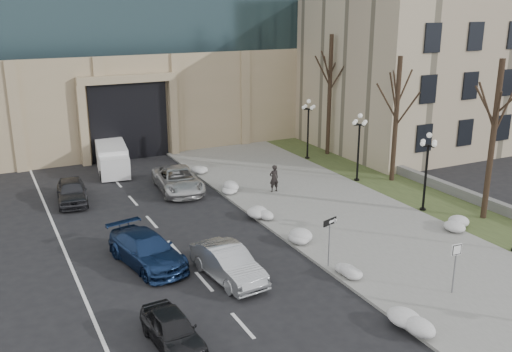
# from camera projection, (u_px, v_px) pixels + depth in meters

# --- Properties ---
(sidewalk) EXTENTS (9.00, 40.00, 0.12)m
(sidewalk) POSITION_uv_depth(u_px,v_px,m) (340.00, 215.00, 32.81)
(sidewalk) COLOR gray
(sidewalk) RESTS_ON ground
(curb) EXTENTS (0.30, 40.00, 0.14)m
(curb) POSITION_uv_depth(u_px,v_px,m) (271.00, 228.00, 30.88)
(curb) COLOR gray
(curb) RESTS_ON ground
(grass_strip) EXTENTS (4.00, 40.00, 0.10)m
(grass_strip) POSITION_uv_depth(u_px,v_px,m) (427.00, 199.00, 35.59)
(grass_strip) COLOR #394723
(grass_strip) RESTS_ON ground
(stone_wall) EXTENTS (0.50, 30.00, 0.70)m
(stone_wall) POSITION_uv_depth(u_px,v_px,m) (429.00, 181.00, 38.07)
(stone_wall) COLOR slate
(stone_wall) RESTS_ON ground
(classical_building) EXTENTS (22.00, 18.12, 12.00)m
(classical_building) POSITION_uv_depth(u_px,v_px,m) (425.00, 70.00, 50.95)
(classical_building) COLOR tan
(classical_building) RESTS_ON ground
(car_a) EXTENTS (1.70, 3.75, 1.25)m
(car_a) POSITION_uv_depth(u_px,v_px,m) (173.00, 330.00, 20.30)
(car_a) COLOR black
(car_a) RESTS_ON ground
(car_b) EXTENTS (2.09, 4.69, 1.50)m
(car_b) POSITION_uv_depth(u_px,v_px,m) (228.00, 263.00, 25.19)
(car_b) COLOR #A8ACB0
(car_b) RESTS_ON ground
(car_c) EXTENTS (3.10, 5.48, 1.50)m
(car_c) POSITION_uv_depth(u_px,v_px,m) (147.00, 250.00, 26.56)
(car_c) COLOR navy
(car_c) RESTS_ON ground
(car_d) EXTENTS (3.02, 5.71, 1.53)m
(car_d) POSITION_uv_depth(u_px,v_px,m) (178.00, 180.00, 37.00)
(car_d) COLOR #BCBCBC
(car_d) RESTS_ON ground
(car_e) EXTENTS (2.20, 4.47, 1.47)m
(car_e) POSITION_uv_depth(u_px,v_px,m) (72.00, 191.00, 34.85)
(car_e) COLOR #2F3034
(car_e) RESTS_ON ground
(pedestrian) EXTENTS (0.65, 0.43, 1.77)m
(pedestrian) POSITION_uv_depth(u_px,v_px,m) (274.00, 178.00, 36.50)
(pedestrian) COLOR black
(pedestrian) RESTS_ON sidewalk
(box_truck) EXTENTS (2.84, 6.12, 1.87)m
(box_truck) POSITION_uv_depth(u_px,v_px,m) (112.00, 159.00, 41.44)
(box_truck) COLOR silver
(box_truck) RESTS_ON ground
(one_way_sign) EXTENTS (0.93, 0.39, 2.48)m
(one_way_sign) POSITION_uv_depth(u_px,v_px,m) (332.00, 227.00, 25.83)
(one_way_sign) COLOR slate
(one_way_sign) RESTS_ON ground
(keep_sign) EXTENTS (0.50, 0.09, 2.33)m
(keep_sign) POSITION_uv_depth(u_px,v_px,m) (456.00, 258.00, 23.48)
(keep_sign) COLOR slate
(keep_sign) RESTS_ON ground
(snow_clump_b) EXTENTS (1.10, 1.60, 0.36)m
(snow_clump_b) POSITION_uv_depth(u_px,v_px,m) (418.00, 323.00, 21.36)
(snow_clump_b) COLOR silver
(snow_clump_b) RESTS_ON sidewalk
(snow_clump_c) EXTENTS (1.10, 1.60, 0.36)m
(snow_clump_c) POSITION_uv_depth(u_px,v_px,m) (349.00, 272.00, 25.38)
(snow_clump_c) COLOR silver
(snow_clump_c) RESTS_ON sidewalk
(snow_clump_d) EXTENTS (1.10, 1.60, 0.36)m
(snow_clump_d) POSITION_uv_depth(u_px,v_px,m) (304.00, 239.00, 28.88)
(snow_clump_d) COLOR silver
(snow_clump_d) RESTS_ON sidewalk
(snow_clump_e) EXTENTS (1.10, 1.60, 0.36)m
(snow_clump_e) POSITION_uv_depth(u_px,v_px,m) (262.00, 214.00, 32.29)
(snow_clump_e) COLOR silver
(snow_clump_e) RESTS_ON sidewalk
(snow_clump_f) EXTENTS (1.10, 1.60, 0.36)m
(snow_clump_f) POSITION_uv_depth(u_px,v_px,m) (230.00, 190.00, 36.43)
(snow_clump_f) COLOR silver
(snow_clump_f) RESTS_ON sidewalk
(snow_clump_g) EXTENTS (1.10, 1.60, 0.36)m
(snow_clump_g) POSITION_uv_depth(u_px,v_px,m) (201.00, 170.00, 40.71)
(snow_clump_g) COLOR silver
(snow_clump_g) RESTS_ON sidewalk
(snow_clump_i) EXTENTS (1.10, 1.60, 0.36)m
(snow_clump_i) POSITION_uv_depth(u_px,v_px,m) (457.00, 226.00, 30.64)
(snow_clump_i) COLOR silver
(snow_clump_i) RESTS_ON sidewalk
(lamppost_b) EXTENTS (1.18, 1.18, 4.76)m
(lamppost_b) POSITION_uv_depth(u_px,v_px,m) (427.00, 161.00, 32.70)
(lamppost_b) COLOR black
(lamppost_b) RESTS_ON ground
(lamppost_c) EXTENTS (1.18, 1.18, 4.76)m
(lamppost_c) POSITION_uv_depth(u_px,v_px,m) (359.00, 138.00, 38.26)
(lamppost_c) COLOR black
(lamppost_c) RESTS_ON ground
(lamppost_d) EXTENTS (1.18, 1.18, 4.76)m
(lamppost_d) POSITION_uv_depth(u_px,v_px,m) (308.00, 121.00, 43.82)
(lamppost_d) COLOR black
(lamppost_d) RESTS_ON ground
(tree_near) EXTENTS (3.20, 3.20, 9.00)m
(tree_near) POSITION_uv_depth(u_px,v_px,m) (495.00, 118.00, 30.70)
(tree_near) COLOR black
(tree_near) RESTS_ON ground
(tree_mid) EXTENTS (3.20, 3.20, 8.50)m
(tree_mid) POSITION_uv_depth(u_px,v_px,m) (397.00, 102.00, 37.64)
(tree_mid) COLOR black
(tree_mid) RESTS_ON ground
(tree_far) EXTENTS (3.20, 3.20, 9.50)m
(tree_far) POSITION_uv_depth(u_px,v_px,m) (330.00, 78.00, 44.30)
(tree_far) COLOR black
(tree_far) RESTS_ON ground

